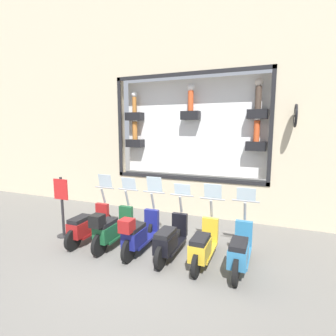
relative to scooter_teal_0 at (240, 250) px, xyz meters
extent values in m
plane|color=#66635E|center=(-0.43, 2.11, -0.44)|extent=(120.00, 120.00, 0.00)
cube|color=beige|center=(3.17, 2.11, 0.16)|extent=(0.40, 5.19, 1.20)
cube|color=black|center=(2.96, 2.11, 4.17)|extent=(0.04, 5.19, 0.12)
cube|color=black|center=(2.96, 2.11, 0.82)|extent=(0.04, 5.19, 0.12)
cube|color=black|center=(2.96, -0.43, 2.49)|extent=(0.04, 0.12, 3.47)
cube|color=black|center=(2.96, 4.65, 2.49)|extent=(0.04, 0.12, 3.47)
cube|color=white|center=(3.52, 2.11, 2.49)|extent=(0.04, 4.95, 3.23)
cube|color=black|center=(3.30, -0.01, 2.89)|extent=(0.36, 0.61, 0.28)
cylinder|color=#47382D|center=(3.30, -0.01, 3.37)|extent=(0.19, 0.19, 0.67)
sphere|color=beige|center=(3.30, -0.01, 3.83)|extent=(0.24, 0.24, 0.24)
cube|color=black|center=(3.30, 2.11, 2.89)|extent=(0.36, 0.61, 0.28)
cylinder|color=#CC4C23|center=(3.30, 2.11, 3.36)|extent=(0.18, 0.18, 0.65)
sphere|color=white|center=(3.30, 2.11, 3.81)|extent=(0.24, 0.24, 0.24)
cube|color=black|center=(3.30, 4.23, 2.89)|extent=(0.36, 0.61, 0.28)
cylinder|color=#B26B2D|center=(3.30, 4.23, 3.31)|extent=(0.15, 0.15, 0.55)
sphere|color=white|center=(3.30, 4.23, 3.68)|extent=(0.20, 0.20, 0.20)
cube|color=black|center=(3.30, -0.01, 1.93)|extent=(0.36, 0.61, 0.28)
cylinder|color=#CC4C23|center=(3.30, -0.01, 2.38)|extent=(0.18, 0.18, 0.64)
sphere|color=white|center=(3.30, -0.01, 2.82)|extent=(0.23, 0.23, 0.23)
cube|color=black|center=(3.30, 4.23, 1.93)|extent=(0.36, 0.61, 0.28)
cylinder|color=#B26B2D|center=(3.30, 4.23, 2.39)|extent=(0.18, 0.18, 0.65)
sphere|color=white|center=(3.30, 4.23, 2.83)|extent=(0.23, 0.23, 0.23)
cylinder|color=black|center=(2.80, -1.01, 2.80)|extent=(0.35, 0.05, 0.05)
torus|color=black|center=(2.62, -1.01, 2.80)|extent=(0.62, 0.07, 0.62)
cylinder|color=white|center=(2.62, -1.01, 2.80)|extent=(0.51, 0.03, 0.51)
cylinder|color=black|center=(0.73, 0.00, -0.17)|extent=(0.54, 0.09, 0.54)
cylinder|color=black|center=(-0.54, 0.00, -0.17)|extent=(0.54, 0.09, 0.54)
cube|color=teal|center=(0.09, 0.00, -0.18)|extent=(1.02, 0.38, 0.06)
cube|color=teal|center=(-0.28, 0.00, 0.03)|extent=(0.61, 0.35, 0.36)
cube|color=black|center=(-0.28, 0.00, 0.26)|extent=(0.58, 0.31, 0.10)
cube|color=teal|center=(0.64, 0.00, 0.13)|extent=(0.12, 0.37, 0.56)
cylinder|color=gray|center=(0.71, 0.00, 0.62)|extent=(0.20, 0.06, 0.45)
cylinder|color=gray|center=(0.78, 0.00, 0.83)|extent=(0.04, 0.61, 0.04)
cube|color=silver|center=(0.82, 0.00, 0.99)|extent=(0.08, 0.42, 0.30)
cylinder|color=black|center=(0.75, 0.77, -0.20)|extent=(0.48, 0.09, 0.48)
cylinder|color=black|center=(-0.56, 0.77, -0.20)|extent=(0.48, 0.09, 0.48)
cube|color=gold|center=(0.09, 0.77, -0.21)|extent=(1.02, 0.39, 0.06)
cube|color=gold|center=(-0.28, 0.77, 0.00)|extent=(0.61, 0.35, 0.36)
cube|color=black|center=(-0.28, 0.77, 0.23)|extent=(0.58, 0.31, 0.10)
cube|color=gold|center=(0.64, 0.77, 0.10)|extent=(0.12, 0.37, 0.56)
cylinder|color=gray|center=(0.71, 0.77, 0.59)|extent=(0.20, 0.06, 0.45)
cylinder|color=gray|center=(0.78, 0.77, 0.80)|extent=(0.04, 0.60, 0.04)
cube|color=silver|center=(0.82, 0.77, 0.99)|extent=(0.09, 0.42, 0.36)
cylinder|color=black|center=(0.74, 1.53, -0.18)|extent=(0.52, 0.09, 0.52)
cylinder|color=black|center=(-0.55, 1.53, -0.18)|extent=(0.52, 0.09, 0.52)
cube|color=black|center=(0.09, 1.53, -0.20)|extent=(1.02, 0.39, 0.06)
cube|color=black|center=(-0.28, 1.53, 0.01)|extent=(0.61, 0.35, 0.36)
cube|color=black|center=(-0.28, 1.53, 0.24)|extent=(0.58, 0.31, 0.10)
cube|color=black|center=(0.64, 1.53, 0.11)|extent=(0.12, 0.37, 0.56)
cylinder|color=gray|center=(0.71, 1.53, 0.61)|extent=(0.20, 0.06, 0.45)
cylinder|color=gray|center=(0.78, 1.53, 0.82)|extent=(0.04, 0.60, 0.04)
cube|color=silver|center=(0.82, 1.53, 0.96)|extent=(0.07, 0.42, 0.28)
cylinder|color=black|center=(0.73, 2.30, -0.18)|extent=(0.53, 0.09, 0.53)
cylinder|color=black|center=(-0.54, 2.30, -0.18)|extent=(0.53, 0.09, 0.53)
cube|color=navy|center=(0.09, 2.30, -0.19)|extent=(1.02, 0.39, 0.06)
cube|color=navy|center=(-0.28, 2.30, 0.02)|extent=(0.61, 0.35, 0.36)
cube|color=black|center=(-0.28, 2.30, 0.25)|extent=(0.58, 0.31, 0.10)
cube|color=navy|center=(0.64, 2.30, 0.12)|extent=(0.12, 0.37, 0.56)
cylinder|color=gray|center=(0.71, 2.30, 0.61)|extent=(0.20, 0.06, 0.45)
cylinder|color=gray|center=(0.78, 2.30, 0.83)|extent=(0.04, 0.61, 0.04)
cube|color=silver|center=(0.82, 2.30, 1.03)|extent=(0.10, 0.42, 0.40)
cube|color=maroon|center=(-0.60, 2.30, 0.41)|extent=(0.28, 0.28, 0.28)
cylinder|color=black|center=(0.73, 3.07, -0.18)|extent=(0.53, 0.09, 0.53)
cylinder|color=black|center=(-0.54, 3.07, -0.18)|extent=(0.53, 0.09, 0.53)
cube|color=#19512D|center=(0.09, 3.07, -0.19)|extent=(1.02, 0.38, 0.06)
cube|color=#19512D|center=(-0.28, 3.07, 0.02)|extent=(0.61, 0.35, 0.36)
cube|color=black|center=(-0.28, 3.07, 0.25)|extent=(0.58, 0.31, 0.10)
cube|color=#19512D|center=(0.64, 3.07, 0.12)|extent=(0.12, 0.37, 0.56)
cylinder|color=gray|center=(0.71, 3.07, 0.61)|extent=(0.20, 0.06, 0.45)
cylinder|color=gray|center=(0.78, 3.07, 0.83)|extent=(0.04, 0.60, 0.04)
cube|color=silver|center=(0.82, 3.07, 0.99)|extent=(0.08, 0.42, 0.32)
cube|color=black|center=(-0.60, 3.07, 0.41)|extent=(0.28, 0.28, 0.28)
cylinder|color=black|center=(0.74, 3.83, -0.19)|extent=(0.51, 0.09, 0.51)
cylinder|color=black|center=(-0.55, 3.83, -0.19)|extent=(0.51, 0.09, 0.51)
cube|color=maroon|center=(0.09, 3.83, -0.20)|extent=(1.02, 0.38, 0.06)
cube|color=maroon|center=(-0.28, 3.83, 0.01)|extent=(0.61, 0.35, 0.36)
cube|color=black|center=(-0.28, 3.83, 0.24)|extent=(0.58, 0.31, 0.10)
cube|color=maroon|center=(0.64, 3.83, 0.11)|extent=(0.12, 0.37, 0.56)
cylinder|color=gray|center=(0.71, 3.83, 0.61)|extent=(0.20, 0.06, 0.45)
cylinder|color=gray|center=(0.78, 3.83, 0.82)|extent=(0.04, 0.61, 0.04)
cube|color=silver|center=(0.82, 3.83, 1.01)|extent=(0.09, 0.42, 0.37)
cylinder|color=#232326|center=(0.01, 4.66, -0.43)|extent=(0.36, 0.36, 0.02)
cylinder|color=#232326|center=(0.01, 4.66, 0.37)|extent=(0.07, 0.07, 1.63)
cube|color=red|center=(-0.01, 4.66, 0.87)|extent=(0.03, 0.45, 0.55)
camera|label=1|loc=(-5.22, -0.52, 2.46)|focal=28.00mm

